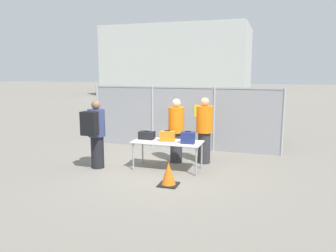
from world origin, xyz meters
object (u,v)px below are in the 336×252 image
Objects in this scene: suitcase_orange at (167,136)px; traveler_hooded at (95,132)px; security_worker_far at (204,130)px; suitcase_navy at (188,138)px; utility_trailer at (236,128)px; traffic_cone at (169,175)px; inspection_table at (168,143)px; suitcase_black at (147,135)px; security_worker_near at (176,130)px.

suitcase_orange is 1.89m from traveler_hooded.
suitcase_navy is at bearing 66.59° from security_worker_far.
security_worker_far is 0.50× the size of utility_trailer.
security_worker_far is at bearing 79.35° from traffic_cone.
inspection_table is 1.22m from security_worker_far.
inspection_table is 0.65m from suitcase_black.
utility_trailer is (1.89, 4.65, -0.49)m from suitcase_black.
suitcase_black reaches higher than traffic_cone.
suitcase_orange is 0.23× the size of security_worker_far.
suitcase_black is 0.11× the size of utility_trailer.
utility_trailer is (3.09, 5.23, -0.63)m from traveler_hooded.
security_worker_far is 2.21m from traffic_cone.
suitcase_navy is 4.90m from utility_trailer.
inspection_table is 0.49× the size of utility_trailer.
security_worker_near reaches higher than suitcase_orange.
security_worker_far is (2.61, 1.39, -0.04)m from traveler_hooded.
suitcase_navy is at bearing -9.09° from suitcase_orange.
inspection_table is at bearing 172.11° from suitcase_navy.
suitcase_black is at bearing -112.08° from utility_trailer.
traveler_hooded is at bearing -165.00° from inspection_table.
traveler_hooded is at bearing -170.24° from suitcase_navy.
inspection_table reaches higher than utility_trailer.
security_worker_near is at bearing 101.28° from traffic_cone.
suitcase_orange is 0.23× the size of traveler_hooded.
suitcase_black is 0.61m from suitcase_orange.
utility_trailer is at bearing 75.05° from inspection_table.
suitcase_black is at bearing 128.98° from traffic_cone.
suitcase_navy is (1.18, -0.17, 0.04)m from suitcase_black.
suitcase_black is 0.91m from security_worker_near.
utility_trailer is at bearing -108.05° from security_worker_far.
traveler_hooded is 0.98× the size of security_worker_far.
traffic_cone is at bearing 68.49° from security_worker_far.
suitcase_orange reaches higher than utility_trailer.
inspection_table is 0.19m from suitcase_orange.
security_worker_near is (1.84, 1.23, -0.06)m from traveler_hooded.
security_worker_far is at bearing 24.50° from traveler_hooded.
utility_trailer is (1.28, 4.73, -0.52)m from suitcase_orange.
inspection_table is 1.91m from traveler_hooded.
security_worker_far reaches higher than traveler_hooded.
inspection_table is 0.60m from suitcase_navy.
suitcase_black is (-0.62, 0.10, 0.16)m from inspection_table.
utility_trailer is 5.96m from traffic_cone.
suitcase_black is 1.72m from traffic_cone.
suitcase_orange is (0.61, -0.08, 0.03)m from suitcase_black.
utility_trailer is at bearing -106.52° from security_worker_near.
traffic_cone is at bearing -71.13° from inspection_table.
inspection_table is at bearing 38.22° from security_worker_far.
security_worker_near is 4.23m from utility_trailer.
suitcase_black is 1.16× the size of suitcase_navy.
inspection_table is 3.33× the size of traffic_cone.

